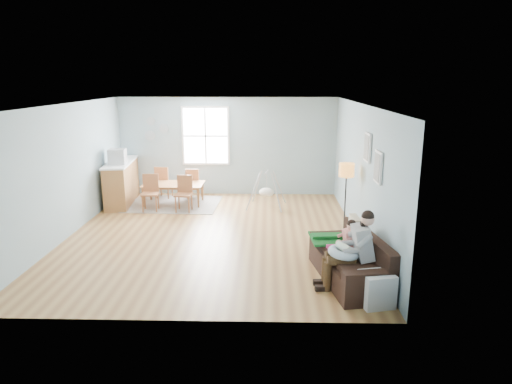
{
  "coord_description": "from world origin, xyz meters",
  "views": [
    {
      "loc": [
        1.12,
        -9.05,
        3.2
      ],
      "look_at": [
        0.89,
        -0.27,
        1.0
      ],
      "focal_mm": 32.0,
      "sensor_mm": 36.0,
      "label": 1
    }
  ],
  "objects_px": {
    "sofa": "(353,264)",
    "chair_nw": "(163,180)",
    "counter": "(122,182)",
    "monitor": "(117,157)",
    "storage_cube": "(376,289)",
    "chair_ne": "(193,182)",
    "chair_sw": "(150,190)",
    "dining_table": "(174,194)",
    "chair_se": "(184,191)",
    "baby_swing": "(266,192)",
    "floor_lamp": "(346,176)",
    "father": "(353,247)",
    "toddler": "(346,238)"
  },
  "relations": [
    {
      "from": "chair_ne",
      "to": "floor_lamp",
      "type": "bearing_deg",
      "value": -38.11
    },
    {
      "from": "toddler",
      "to": "chair_sw",
      "type": "bearing_deg",
      "value": 137.94
    },
    {
      "from": "counter",
      "to": "monitor",
      "type": "bearing_deg",
      "value": -81.66
    },
    {
      "from": "father",
      "to": "dining_table",
      "type": "relative_size",
      "value": 0.81
    },
    {
      "from": "dining_table",
      "to": "chair_nw",
      "type": "height_order",
      "value": "chair_nw"
    },
    {
      "from": "sofa",
      "to": "chair_ne",
      "type": "relative_size",
      "value": 2.39
    },
    {
      "from": "dining_table",
      "to": "monitor",
      "type": "relative_size",
      "value": 3.53
    },
    {
      "from": "monitor",
      "to": "father",
      "type": "bearing_deg",
      "value": -41.72
    },
    {
      "from": "dining_table",
      "to": "baby_swing",
      "type": "bearing_deg",
      "value": -5.18
    },
    {
      "from": "sofa",
      "to": "chair_sw",
      "type": "relative_size",
      "value": 2.25
    },
    {
      "from": "chair_sw",
      "to": "chair_nw",
      "type": "height_order",
      "value": "chair_sw"
    },
    {
      "from": "chair_ne",
      "to": "monitor",
      "type": "xyz_separation_m",
      "value": [
        -1.76,
        -0.8,
        0.82
      ]
    },
    {
      "from": "sofa",
      "to": "monitor",
      "type": "distance_m",
      "value": 6.75
    },
    {
      "from": "chair_sw",
      "to": "chair_nw",
      "type": "xyz_separation_m",
      "value": [
        0.05,
        1.14,
        -0.01
      ]
    },
    {
      "from": "sofa",
      "to": "chair_se",
      "type": "bearing_deg",
      "value": 131.41
    },
    {
      "from": "toddler",
      "to": "chair_nw",
      "type": "relative_size",
      "value": 0.87
    },
    {
      "from": "chair_nw",
      "to": "storage_cube",
      "type": "bearing_deg",
      "value": -53.31
    },
    {
      "from": "chair_se",
      "to": "father",
      "type": "bearing_deg",
      "value": -51.18
    },
    {
      "from": "chair_se",
      "to": "chair_ne",
      "type": "bearing_deg",
      "value": 87.8
    },
    {
      "from": "storage_cube",
      "to": "chair_sw",
      "type": "height_order",
      "value": "chair_sw"
    },
    {
      "from": "chair_se",
      "to": "counter",
      "type": "bearing_deg",
      "value": 157.9
    },
    {
      "from": "dining_table",
      "to": "chair_nw",
      "type": "distance_m",
      "value": 0.75
    },
    {
      "from": "toddler",
      "to": "storage_cube",
      "type": "bearing_deg",
      "value": -74.15
    },
    {
      "from": "father",
      "to": "monitor",
      "type": "distance_m",
      "value": 6.83
    },
    {
      "from": "chair_sw",
      "to": "chair_nw",
      "type": "relative_size",
      "value": 1.01
    },
    {
      "from": "sofa",
      "to": "chair_nw",
      "type": "relative_size",
      "value": 2.27
    },
    {
      "from": "chair_se",
      "to": "monitor",
      "type": "bearing_deg",
      "value": 168.58
    },
    {
      "from": "chair_se",
      "to": "monitor",
      "type": "xyz_separation_m",
      "value": [
        -1.71,
        0.35,
        0.79
      ]
    },
    {
      "from": "baby_swing",
      "to": "chair_ne",
      "type": "bearing_deg",
      "value": 158.17
    },
    {
      "from": "chair_nw",
      "to": "chair_ne",
      "type": "distance_m",
      "value": 0.83
    },
    {
      "from": "storage_cube",
      "to": "dining_table",
      "type": "distance_m",
      "value": 6.68
    },
    {
      "from": "dining_table",
      "to": "chair_ne",
      "type": "bearing_deg",
      "value": 52.32
    },
    {
      "from": "counter",
      "to": "floor_lamp",
      "type": "bearing_deg",
      "value": -23.93
    },
    {
      "from": "storage_cube",
      "to": "chair_ne",
      "type": "distance_m",
      "value": 6.9
    },
    {
      "from": "monitor",
      "to": "chair_se",
      "type": "bearing_deg",
      "value": -11.42
    },
    {
      "from": "dining_table",
      "to": "monitor",
      "type": "distance_m",
      "value": 1.69
    },
    {
      "from": "storage_cube",
      "to": "baby_swing",
      "type": "bearing_deg",
      "value": 107.43
    },
    {
      "from": "floor_lamp",
      "to": "chair_nw",
      "type": "xyz_separation_m",
      "value": [
        -4.44,
        2.86,
        -0.76
      ]
    },
    {
      "from": "sofa",
      "to": "father",
      "type": "distance_m",
      "value": 0.49
    },
    {
      "from": "chair_nw",
      "to": "toddler",
      "type": "bearing_deg",
      "value": -49.95
    },
    {
      "from": "father",
      "to": "chair_nw",
      "type": "xyz_separation_m",
      "value": [
        -4.16,
        5.36,
        -0.17
      ]
    },
    {
      "from": "storage_cube",
      "to": "chair_ne",
      "type": "xyz_separation_m",
      "value": [
        -3.58,
        5.89,
        0.23
      ]
    },
    {
      "from": "dining_table",
      "to": "chair_ne",
      "type": "distance_m",
      "value": 0.73
    },
    {
      "from": "dining_table",
      "to": "father",
      "type": "bearing_deg",
      "value": -51.36
    },
    {
      "from": "floor_lamp",
      "to": "storage_cube",
      "type": "xyz_separation_m",
      "value": [
        -0.03,
        -3.06,
        -1.01
      ]
    },
    {
      "from": "floor_lamp",
      "to": "baby_swing",
      "type": "xyz_separation_m",
      "value": [
        -1.63,
        2.04,
        -0.85
      ]
    },
    {
      "from": "sofa",
      "to": "baby_swing",
      "type": "distance_m",
      "value": 4.48
    },
    {
      "from": "sofa",
      "to": "chair_nw",
      "type": "distance_m",
      "value": 6.61
    },
    {
      "from": "chair_nw",
      "to": "floor_lamp",
      "type": "bearing_deg",
      "value": -32.8
    },
    {
      "from": "floor_lamp",
      "to": "baby_swing",
      "type": "relative_size",
      "value": 1.46
    }
  ]
}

